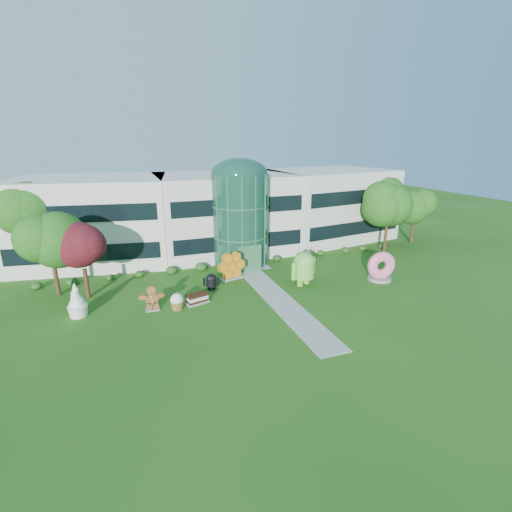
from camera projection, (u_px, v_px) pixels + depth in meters
name	position (u px, v px, depth m)	size (l,w,h in m)	color
ground	(285.00, 305.00, 30.93)	(140.00, 140.00, 0.00)	#215114
building	(225.00, 212.00, 45.63)	(46.00, 15.00, 9.30)	beige
atrium	(240.00, 220.00, 40.19)	(6.00, 6.00, 9.80)	#194738
walkway	(276.00, 296.00, 32.71)	(2.40, 20.00, 0.04)	#9E9E93
tree_red	(84.00, 265.00, 31.61)	(4.00, 4.00, 6.00)	#3F0C14
trees_backdrop	(237.00, 224.00, 41.29)	(52.00, 8.00, 8.40)	#214F13
android_green	(304.00, 266.00, 34.87)	(3.31, 2.21, 3.75)	#6AC33E
android_black	(211.00, 280.00, 33.95)	(1.58, 1.06, 1.79)	black
donut	(381.00, 266.00, 36.14)	(2.84, 1.36, 2.96)	#E95896
gingerbread	(152.00, 298.00, 29.85)	(2.28, 0.88, 2.10)	brown
ice_cream_sandwich	(197.00, 299.00, 31.24)	(1.92, 0.96, 0.85)	black
honeycomb	(232.00, 267.00, 36.52)	(3.15, 1.13, 2.48)	orange
froyo	(77.00, 300.00, 28.67)	(1.60, 1.60, 2.75)	white
cupcake	(177.00, 301.00, 30.07)	(1.14, 1.14, 1.37)	white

